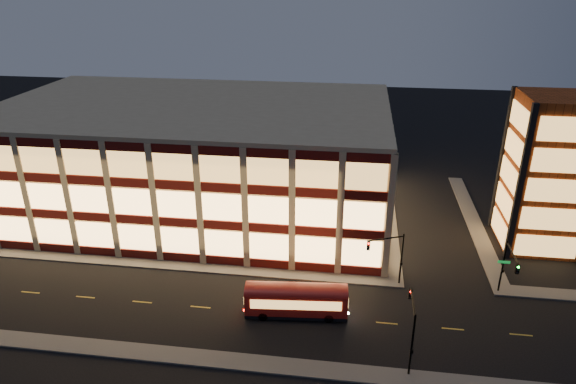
# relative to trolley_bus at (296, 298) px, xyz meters

# --- Properties ---
(ground) EXTENTS (200.00, 200.00, 0.00)m
(ground) POSITION_rel_trolley_bus_xyz_m (-13.42, 5.81, -1.81)
(ground) COLOR black
(ground) RESTS_ON ground
(sidewalk_office_south) EXTENTS (54.00, 2.00, 0.15)m
(sidewalk_office_south) POSITION_rel_trolley_bus_xyz_m (-16.42, 6.81, -1.73)
(sidewalk_office_south) COLOR #514F4C
(sidewalk_office_south) RESTS_ON ground
(sidewalk_office_east) EXTENTS (2.00, 30.00, 0.15)m
(sidewalk_office_east) POSITION_rel_trolley_bus_xyz_m (9.58, 22.81, -1.73)
(sidewalk_office_east) COLOR #514F4C
(sidewalk_office_east) RESTS_ON ground
(sidewalk_tower_south) EXTENTS (14.00, 2.00, 0.15)m
(sidewalk_tower_south) POSITION_rel_trolley_bus_xyz_m (26.58, 6.81, -1.73)
(sidewalk_tower_south) COLOR #514F4C
(sidewalk_tower_south) RESTS_ON ground
(sidewalk_tower_west) EXTENTS (2.00, 30.00, 0.15)m
(sidewalk_tower_west) POSITION_rel_trolley_bus_xyz_m (20.58, 22.81, -1.73)
(sidewalk_tower_west) COLOR #514F4C
(sidewalk_tower_west) RESTS_ON ground
(sidewalk_near) EXTENTS (100.00, 2.00, 0.15)m
(sidewalk_near) POSITION_rel_trolley_bus_xyz_m (-13.42, -7.19, -1.73)
(sidewalk_near) COLOR #514F4C
(sidewalk_near) RESTS_ON ground
(office_building) EXTENTS (50.45, 30.45, 14.50)m
(office_building) POSITION_rel_trolley_bus_xyz_m (-16.34, 22.72, 5.44)
(office_building) COLOR tan
(office_building) RESTS_ON ground
(stair_tower) EXTENTS (8.60, 8.60, 18.00)m
(stair_tower) POSITION_rel_trolley_bus_xyz_m (26.53, 17.76, 7.18)
(stair_tower) COLOR #8C3814
(stair_tower) RESTS_ON ground
(traffic_signal_far) EXTENTS (3.79, 1.87, 6.00)m
(traffic_signal_far) POSITION_rel_trolley_bus_xyz_m (8.79, 6.05, 2.30)
(traffic_signal_far) COLOR black
(traffic_signal_far) RESTS_ON ground
(traffic_signal_right) EXTENTS (1.20, 4.37, 6.00)m
(traffic_signal_right) POSITION_rel_trolley_bus_xyz_m (20.08, 5.19, 2.29)
(traffic_signal_right) COLOR black
(traffic_signal_right) RESTS_ON ground
(traffic_signal_near) EXTENTS (0.32, 4.45, 6.00)m
(traffic_signal_near) POSITION_rel_trolley_bus_xyz_m (10.08, -5.22, 2.32)
(traffic_signal_near) COLOR black
(traffic_signal_near) RESTS_ON ground
(trolley_bus) EXTENTS (9.82, 3.28, 3.26)m
(trolley_bus) POSITION_rel_trolley_bus_xyz_m (0.00, 0.00, 0.00)
(trolley_bus) COLOR #9B0D08
(trolley_bus) RESTS_ON ground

